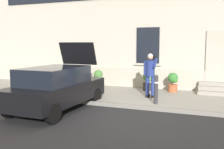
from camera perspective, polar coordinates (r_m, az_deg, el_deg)
The scene contains 13 objects.
ground_plane at distance 8.66m, azimuth 0.93°, elevation -8.61°, with size 80.00×80.00×0.00m, color #232326.
sidewalk at distance 11.24m, azimuth 5.98°, elevation -4.71°, with size 24.00×3.60×0.15m, color #99968E.
curb_edge at distance 9.50m, azimuth 2.94°, elevation -6.78°, with size 24.00×0.12×0.15m, color gray.
building_facade at distance 13.52m, azimuth 9.11°, elevation 12.70°, with size 24.00×1.52×7.50m.
entrance_stoop at distance 12.21m, azimuth 21.95°, elevation -3.00°, with size 1.63×0.96×0.48m.
hatchback_car_black at distance 9.25m, azimuth -11.81°, elevation -2.71°, with size 1.85×4.09×2.34m.
bollard_near_person at distance 9.51m, azimuth 9.47°, elevation -2.93°, with size 0.15×0.15×1.04m.
bollard_far_left at distance 11.05m, azimuth -11.32°, elevation -1.64°, with size 0.15×0.15×1.04m.
person_on_phone at distance 10.53m, azimuth 8.24°, elevation 0.43°, with size 0.51×0.46×1.75m.
planter_cream at distance 14.32m, azimuth -11.63°, elevation -0.21°, with size 0.44×0.44×0.86m.
planter_olive at distance 12.97m, azimuth -2.96°, elevation -0.79°, with size 0.44×0.44×0.86m.
planter_charcoal at distance 12.21m, azimuth 7.68°, elevation -1.31°, with size 0.44×0.44×0.86m.
planter_terracotta at distance 12.01m, azimuth 12.99°, elevation -1.55°, with size 0.44×0.44×0.86m.
Camera 1 is at (2.94, -7.83, 2.28)m, focal length 42.47 mm.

